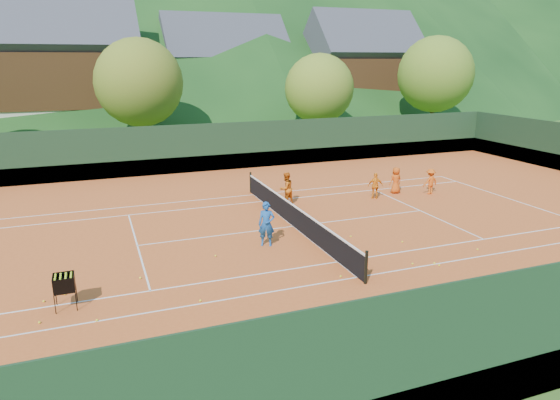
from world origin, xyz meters
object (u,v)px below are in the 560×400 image
object	(u,v)px
student_c	(396,180)
chalet_right	(360,75)
ball_hopper	(64,284)
chalet_left	(56,74)
student_b	(375,186)
chalet_mid	(224,78)
student_d	(430,181)
student_a	(286,189)
coach	(266,224)
tennis_net	(293,215)

from	to	relation	value
student_c	chalet_right	xyz separation A→B (m)	(12.91, 26.85, 4.54)
ball_hopper	chalet_left	bearing A→B (deg)	92.10
student_b	student_c	world-z (taller)	student_c
chalet_mid	student_c	bearing A→B (deg)	-87.98
chalet_left	chalet_mid	distance (m)	16.51
student_b	chalet_left	distance (m)	31.89
student_c	chalet_mid	distance (m)	31.17
chalet_left	student_b	bearing A→B (deg)	-60.47
student_d	ball_hopper	world-z (taller)	student_d
student_a	chalet_right	distance (m)	33.21
coach	ball_hopper	bearing A→B (deg)	-134.98
chalet_mid	student_d	bearing A→B (deg)	-85.13
student_c	ball_hopper	xyz separation A→B (m)	(-15.83, -7.52, 0.05)
student_a	student_c	bearing A→B (deg)	157.45
ball_hopper	chalet_left	size ratio (longest dim) A/B	0.07
student_a	student_c	world-z (taller)	student_a
student_d	ball_hopper	size ratio (longest dim) A/B	1.34
student_d	chalet_mid	world-z (taller)	chalet_mid
student_c	ball_hopper	bearing A→B (deg)	21.87
coach	tennis_net	size ratio (longest dim) A/B	0.14
student_c	chalet_left	world-z (taller)	chalet_left
coach	student_a	xyz separation A→B (m)	(2.71, 4.89, -0.05)
chalet_left	tennis_net	bearing A→B (deg)	-71.57
student_d	student_a	bearing A→B (deg)	-12.33
student_a	student_d	bearing A→B (deg)	151.89
chalet_right	student_c	bearing A→B (deg)	-115.68
coach	chalet_mid	world-z (taller)	chalet_mid
student_c	chalet_mid	bearing A→B (deg)	-91.50
student_d	chalet_left	world-z (taller)	chalet_left
student_a	chalet_right	bearing A→B (deg)	-147.60
coach	student_d	world-z (taller)	coach
coach	chalet_right	world-z (taller)	chalet_right
student_a	chalet_left	xyz separation A→B (m)	(-10.92, 26.81, 4.83)
student_b	ball_hopper	world-z (taller)	student_b
coach	student_c	world-z (taller)	coach
chalet_mid	student_a	bearing A→B (deg)	-99.37
student_b	student_c	size ratio (longest dim) A/B	0.95
chalet_left	student_d	bearing A→B (deg)	-55.91
student_b	student_c	distance (m)	1.66
student_b	chalet_mid	bearing A→B (deg)	-70.08
chalet_left	chalet_right	bearing A→B (deg)	0.00
student_a	student_d	xyz separation A→B (m)	(7.78, -0.81, -0.13)
tennis_net	chalet_left	size ratio (longest dim) A/B	0.87
chalet_right	student_a	bearing A→B (deg)	-125.44
student_c	chalet_mid	world-z (taller)	chalet_mid
student_a	chalet_right	xyz separation A→B (m)	(19.08, 26.81, 4.44)
student_c	student_d	world-z (taller)	student_c
chalet_left	student_a	bearing A→B (deg)	-67.85
coach	student_a	world-z (taller)	coach
student_c	tennis_net	bearing A→B (deg)	20.41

